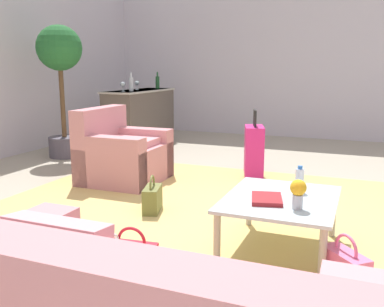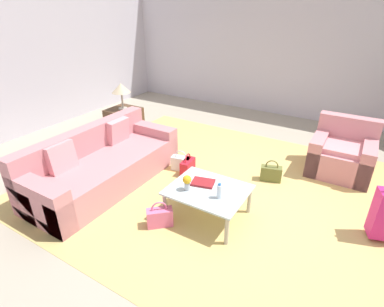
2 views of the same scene
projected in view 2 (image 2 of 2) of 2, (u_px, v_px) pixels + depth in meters
ground_plane at (250, 205)px, 4.15m from camera, size 12.00×12.00×0.00m
wall_back at (324, 52)px, 6.56m from camera, size 10.24×0.12×3.10m
wall_left at (10, 59)px, 5.79m from camera, size 0.12×8.00×3.10m
area_rug at (218, 186)px, 4.57m from camera, size 5.20×4.40×0.01m
couch at (102, 165)px, 4.57m from camera, size 0.99×2.43×0.84m
armchair at (342, 155)px, 4.87m from camera, size 0.93×0.88×0.88m
coffee_table at (208, 192)px, 3.78m from camera, size 0.96×0.79×0.41m
water_bottle at (219, 191)px, 3.55m from camera, size 0.06×0.06×0.20m
coffee_table_book at (203, 183)px, 3.87m from camera, size 0.33×0.27×0.03m
flower_vase at (187, 181)px, 3.69m from camera, size 0.11×0.11×0.21m
side_table at (125, 122)px, 6.26m from camera, size 0.60×0.60×0.57m
table_lamp at (121, 89)px, 5.95m from camera, size 0.37×0.37×0.53m
handbag_red at (188, 166)px, 4.87m from camera, size 0.18×0.34×0.36m
handbag_pink at (160, 217)px, 3.72m from camera, size 0.33×0.32×0.36m
handbag_white at (181, 163)px, 4.97m from camera, size 0.34×0.20×0.36m
handbag_olive at (271, 173)px, 4.68m from camera, size 0.35×0.23×0.36m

